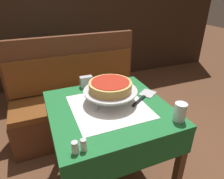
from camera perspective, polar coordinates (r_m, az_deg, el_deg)
name	(u,v)px	position (r m, az deg, el deg)	size (l,w,h in m)	color
dining_table_front	(109,121)	(1.45, -0.83, -8.88)	(0.80, 0.80, 0.75)	#1E6B33
dining_table_rear	(45,57)	(2.86, -18.58, 8.82)	(0.73, 0.73, 0.75)	#1E6B33
booth_bench	(79,106)	(2.24, -9.33, -4.71)	(1.40, 0.50, 1.05)	brown
back_wall_panel	(55,9)	(3.27, -15.90, 21.33)	(6.00, 0.04, 2.40)	black
pizza_pan_stand	(110,91)	(1.39, -0.47, -0.49)	(0.38, 0.38, 0.09)	#ADADB2
deep_dish_pizza	(110,86)	(1.37, -0.48, 1.06)	(0.30, 0.30, 0.06)	tan
pizza_server	(144,97)	(1.51, 9.08, -2.04)	(0.28, 0.21, 0.01)	#BCBCC1
water_glass_near	(180,112)	(1.28, 18.85, -6.13)	(0.07, 0.07, 0.12)	silver
salt_shaker	(75,147)	(1.03, -10.52, -15.96)	(0.04, 0.04, 0.06)	silver
pepper_shaker	(84,145)	(1.04, -8.11, -15.41)	(0.03, 0.03, 0.07)	silver
napkin_holder	(86,82)	(1.64, -7.36, 2.25)	(0.10, 0.05, 0.09)	#B2B2B7
condiment_caddy	(36,48)	(2.77, -21.02, 11.05)	(0.14, 0.14, 0.19)	black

